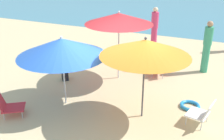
{
  "coord_description": "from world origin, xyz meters",
  "views": [
    {
      "loc": [
        2.39,
        -5.49,
        3.47
      ],
      "look_at": [
        -0.27,
        0.49,
        0.7
      ],
      "focal_mm": 42.49,
      "sensor_mm": 36.0,
      "label": 1
    }
  ],
  "objects": [
    {
      "name": "person_d",
      "position": [
        1.88,
        3.11,
        0.87
      ],
      "size": [
        0.27,
        0.27,
        1.69
      ],
      "rotation": [
        0.0,
        0.0,
        0.21
      ],
      "color": "#389970",
      "rests_on": "ground_plane"
    },
    {
      "name": "person_a",
      "position": [
        0.16,
        2.54,
        0.45
      ],
      "size": [
        0.53,
        0.49,
        0.94
      ],
      "rotation": [
        0.0,
        0.0,
        5.64
      ],
      "color": "black",
      "rests_on": "ground_plane"
    },
    {
      "name": "umbrella_red",
      "position": [
        -0.51,
        1.52,
        1.87
      ],
      "size": [
        2.0,
        2.0,
        2.09
      ],
      "color": "silver",
      "rests_on": "ground_plane"
    },
    {
      "name": "beach_bag",
      "position": [
        -1.96,
        0.72,
        0.16
      ],
      "size": [
        0.29,
        0.3,
        0.33
      ],
      "primitive_type": "cube",
      "rotation": [
        0.0,
        0.0,
        2.29
      ],
      "color": "black",
      "rests_on": "ground_plane"
    },
    {
      "name": "beach_chair_c",
      "position": [
        2.18,
        -0.08,
        0.33
      ],
      "size": [
        0.61,
        0.59,
        0.61
      ],
      "rotation": [
        0.0,
        0.0,
        -3.34
      ],
      "color": "white",
      "rests_on": "ground_plane"
    },
    {
      "name": "swim_ring",
      "position": [
        1.83,
        0.6,
        0.04
      ],
      "size": [
        0.5,
        0.5,
        0.09
      ],
      "primitive_type": "torus",
      "color": "#238CD8",
      "rests_on": "ground_plane"
    },
    {
      "name": "sea_water",
      "position": [
        0.0,
        14.88,
        0.0
      ],
      "size": [
        40.0,
        16.0,
        0.01
      ],
      "primitive_type": "cube",
      "color": "teal",
      "rests_on": "ground_plane"
    },
    {
      "name": "beach_chair_b",
      "position": [
        -2.04,
        -1.55,
        0.28
      ],
      "size": [
        0.75,
        0.71,
        0.6
      ],
      "rotation": [
        0.0,
        0.0,
        0.61
      ],
      "color": "red",
      "rests_on": "ground_plane"
    },
    {
      "name": "umbrella_blue",
      "position": [
        -1.15,
        -0.48,
        1.52
      ],
      "size": [
        2.16,
        2.16,
        1.79
      ],
      "color": "silver",
      "rests_on": "ground_plane"
    },
    {
      "name": "beach_chair_a",
      "position": [
        0.67,
        2.19,
        0.35
      ],
      "size": [
        0.61,
        0.61,
        0.65
      ],
      "rotation": [
        0.0,
        0.0,
        -2.89
      ],
      "color": "red",
      "rests_on": "ground_plane"
    },
    {
      "name": "person_c",
      "position": [
        -0.26,
        4.61,
        0.89
      ],
      "size": [
        0.28,
        0.28,
        1.74
      ],
      "rotation": [
        0.0,
        0.0,
        4.45
      ],
      "color": "#DB3866",
      "rests_on": "ground_plane"
    },
    {
      "name": "ground_plane",
      "position": [
        0.0,
        0.0,
        0.0
      ],
      "size": [
        40.0,
        40.0,
        0.0
      ],
      "primitive_type": "plane",
      "color": "#D3BC8C"
    },
    {
      "name": "umbrella_orange",
      "position": [
        0.85,
        -0.27,
        1.7
      ],
      "size": [
        1.99,
        1.99,
        1.95
      ],
      "color": "#4C4C51",
      "rests_on": "ground_plane"
    }
  ]
}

